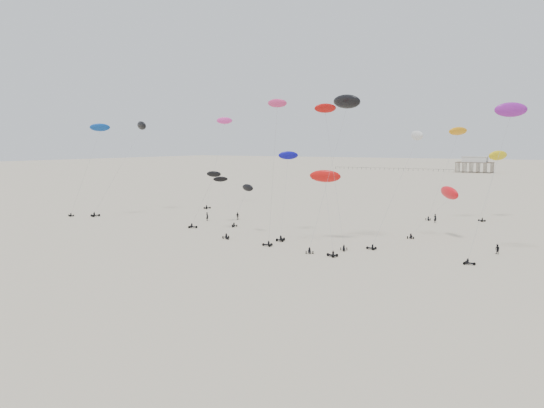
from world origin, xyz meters
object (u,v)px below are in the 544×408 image
Objects in this scene: pavilion_main at (475,166)px; spectator_0 at (207,221)px; rig_9 at (96,139)px; rig_0 at (329,135)px.

spectator_0 is (-16.72, -245.72, -4.22)m from pavilion_main.
rig_9 is at bearing -99.91° from pavilion_main.
spectator_0 is at bearing -69.11° from rig_9.
rig_0 reaches higher than spectator_0.
rig_0 is 41.94m from spectator_0.
pavilion_main is 9.12× the size of spectator_0.
pavilion_main is at bearing -76.65° from spectator_0.
rig_9 is (-44.19, -252.96, 14.36)m from pavilion_main.
rig_9 is 33.94m from spectator_0.
spectator_0 is (27.47, 7.24, -18.58)m from rig_9.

